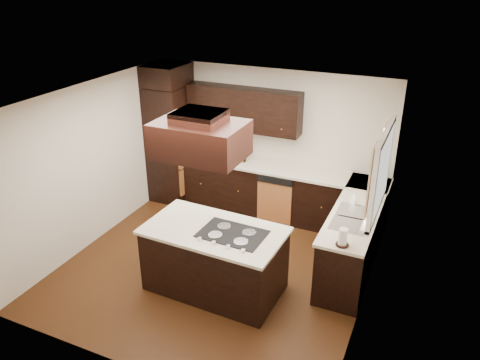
# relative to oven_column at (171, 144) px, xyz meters

# --- Properties ---
(floor) EXTENTS (4.20, 4.20, 0.02)m
(floor) POSITION_rel_oven_column_xyz_m (1.78, -1.71, -1.07)
(floor) COLOR #512B11
(floor) RESTS_ON ground
(ceiling) EXTENTS (4.20, 4.20, 0.02)m
(ceiling) POSITION_rel_oven_column_xyz_m (1.78, -1.71, 1.45)
(ceiling) COLOR white
(ceiling) RESTS_ON ground
(wall_back) EXTENTS (4.20, 0.02, 2.50)m
(wall_back) POSITION_rel_oven_column_xyz_m (1.78, 0.40, 0.19)
(wall_back) COLOR beige
(wall_back) RESTS_ON ground
(wall_front) EXTENTS (4.20, 0.02, 2.50)m
(wall_front) POSITION_rel_oven_column_xyz_m (1.78, -3.81, 0.19)
(wall_front) COLOR beige
(wall_front) RESTS_ON ground
(wall_left) EXTENTS (0.02, 4.20, 2.50)m
(wall_left) POSITION_rel_oven_column_xyz_m (-0.33, -1.71, 0.19)
(wall_left) COLOR beige
(wall_left) RESTS_ON ground
(wall_right) EXTENTS (0.02, 4.20, 2.50)m
(wall_right) POSITION_rel_oven_column_xyz_m (3.88, -1.71, 0.19)
(wall_right) COLOR beige
(wall_right) RESTS_ON ground
(oven_column) EXTENTS (0.65, 0.75, 2.12)m
(oven_column) POSITION_rel_oven_column_xyz_m (0.00, 0.00, 0.00)
(oven_column) COLOR black
(oven_column) RESTS_ON floor
(wall_oven_face) EXTENTS (0.05, 0.62, 0.78)m
(wall_oven_face) POSITION_rel_oven_column_xyz_m (0.35, 0.00, 0.06)
(wall_oven_face) COLOR #B36936
(wall_oven_face) RESTS_ON oven_column
(base_cabinets_back) EXTENTS (2.93, 0.60, 0.88)m
(base_cabinets_back) POSITION_rel_oven_column_xyz_m (1.81, 0.09, -0.62)
(base_cabinets_back) COLOR black
(base_cabinets_back) RESTS_ON floor
(base_cabinets_right) EXTENTS (0.60, 2.40, 0.88)m
(base_cabinets_right) POSITION_rel_oven_column_xyz_m (3.58, -0.80, -0.62)
(base_cabinets_right) COLOR black
(base_cabinets_right) RESTS_ON floor
(countertop_back) EXTENTS (2.93, 0.63, 0.04)m
(countertop_back) POSITION_rel_oven_column_xyz_m (1.81, 0.08, -0.16)
(countertop_back) COLOR beige
(countertop_back) RESTS_ON base_cabinets_back
(countertop_right) EXTENTS (0.63, 2.40, 0.04)m
(countertop_right) POSITION_rel_oven_column_xyz_m (3.56, -0.80, -0.16)
(countertop_right) COLOR beige
(countertop_right) RESTS_ON base_cabinets_right
(upper_cabinets) EXTENTS (2.00, 0.34, 0.72)m
(upper_cabinets) POSITION_rel_oven_column_xyz_m (1.34, 0.23, 0.75)
(upper_cabinets) COLOR black
(upper_cabinets) RESTS_ON wall_back
(dishwasher_front) EXTENTS (0.60, 0.05, 0.72)m
(dishwasher_front) POSITION_rel_oven_column_xyz_m (2.10, -0.20, -0.66)
(dishwasher_front) COLOR #B36936
(dishwasher_front) RESTS_ON floor
(window_frame) EXTENTS (0.06, 1.32, 1.12)m
(window_frame) POSITION_rel_oven_column_xyz_m (3.85, -1.16, 0.59)
(window_frame) COLOR white
(window_frame) RESTS_ON wall_right
(window_pane) EXTENTS (0.00, 1.20, 1.00)m
(window_pane) POSITION_rel_oven_column_xyz_m (3.87, -1.16, 0.59)
(window_pane) COLOR white
(window_pane) RESTS_ON wall_right
(curtain_left) EXTENTS (0.02, 0.34, 0.90)m
(curtain_left) POSITION_rel_oven_column_xyz_m (3.79, -1.57, 0.64)
(curtain_left) COLOR beige
(curtain_left) RESTS_ON wall_right
(curtain_right) EXTENTS (0.02, 0.34, 0.90)m
(curtain_right) POSITION_rel_oven_column_xyz_m (3.79, -0.74, 0.64)
(curtain_right) COLOR beige
(curtain_right) RESTS_ON wall_right
(sink_rim) EXTENTS (0.52, 0.84, 0.01)m
(sink_rim) POSITION_rel_oven_column_xyz_m (3.58, -1.16, -0.14)
(sink_rim) COLOR silver
(sink_rim) RESTS_ON countertop_right
(island) EXTENTS (1.78, 1.02, 0.88)m
(island) POSITION_rel_oven_column_xyz_m (1.99, -2.18, -0.62)
(island) COLOR black
(island) RESTS_ON floor
(island_top) EXTENTS (1.85, 1.08, 0.04)m
(island_top) POSITION_rel_oven_column_xyz_m (1.99, -2.18, -0.16)
(island_top) COLOR beige
(island_top) RESTS_ON island
(cooktop) EXTENTS (0.85, 0.58, 0.01)m
(cooktop) POSITION_rel_oven_column_xyz_m (2.25, -2.19, -0.13)
(cooktop) COLOR black
(cooktop) RESTS_ON island_top
(range_hood) EXTENTS (1.05, 0.72, 0.42)m
(range_hood) POSITION_rel_oven_column_xyz_m (1.88, -2.25, 1.10)
(range_hood) COLOR black
(range_hood) RESTS_ON ceiling
(hood_duct) EXTENTS (0.55, 0.50, 0.13)m
(hood_duct) POSITION_rel_oven_column_xyz_m (1.88, -2.25, 1.38)
(hood_duct) COLOR black
(hood_duct) RESTS_ON ceiling
(blender_base) EXTENTS (0.15, 0.15, 0.10)m
(blender_base) POSITION_rel_oven_column_xyz_m (0.71, 0.06, -0.09)
(blender_base) COLOR silver
(blender_base) RESTS_ON countertop_back
(blender_pitcher) EXTENTS (0.13, 0.13, 0.26)m
(blender_pitcher) POSITION_rel_oven_column_xyz_m (0.71, 0.06, 0.09)
(blender_pitcher) COLOR silver
(blender_pitcher) RESTS_ON blender_base
(spice_rack) EXTENTS (0.35, 0.15, 0.28)m
(spice_rack) POSITION_rel_oven_column_xyz_m (1.29, 0.06, -0.00)
(spice_rack) COLOR black
(spice_rack) RESTS_ON countertop_back
(mixing_bowl) EXTENTS (0.31, 0.31, 0.06)m
(mixing_bowl) POSITION_rel_oven_column_xyz_m (0.62, 0.03, -0.11)
(mixing_bowl) COLOR white
(mixing_bowl) RESTS_ON countertop_back
(soap_bottle) EXTENTS (0.08, 0.08, 0.17)m
(soap_bottle) POSITION_rel_oven_column_xyz_m (3.47, -0.72, -0.05)
(soap_bottle) COLOR white
(soap_bottle) RESTS_ON countertop_right
(paper_towel) EXTENTS (0.11, 0.11, 0.23)m
(paper_towel) POSITION_rel_oven_column_xyz_m (3.58, -1.88, -0.02)
(paper_towel) COLOR white
(paper_towel) RESTS_ON countertop_right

